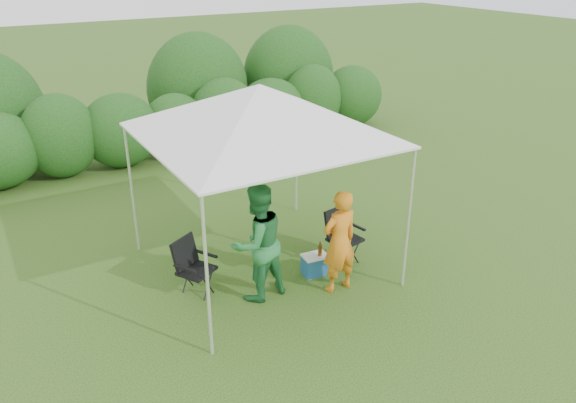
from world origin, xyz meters
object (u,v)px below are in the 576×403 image
chair_right (342,232)px  man (339,242)px  canopy (260,111)px  woman (258,243)px  cooler (315,264)px  chair_left (192,263)px

chair_right → man: (-0.54, -0.69, 0.29)m
canopy → woman: canopy is taller
man → canopy: bearing=-62.1°
cooler → man: bearing=-76.7°
man → cooler: man is taller
chair_left → woman: size_ratio=0.49×
chair_left → cooler: chair_left is taller
canopy → woman: bearing=-122.5°
chair_left → man: (1.82, -0.98, 0.30)m
canopy → man: (0.64, -1.09, -1.70)m
chair_right → chair_left: size_ratio=1.01×
canopy → woman: size_ratio=1.84×
cooler → chair_right: bearing=22.6°
man → woman: size_ratio=0.91×
man → woman: woman is taller
canopy → chair_right: canopy is taller
man → cooler: size_ratio=3.80×
canopy → man: canopy is taller
man → cooler: bearing=-85.0°
chair_right → man: size_ratio=0.54×
chair_right → cooler: 0.70m
chair_left → man: bearing=-58.0°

